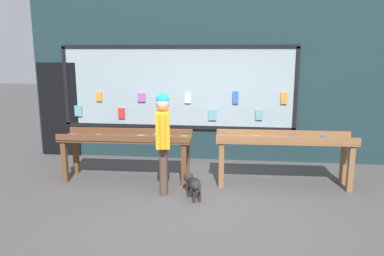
# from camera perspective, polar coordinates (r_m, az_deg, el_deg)

# --- Properties ---
(ground_plane) EXTENTS (40.00, 40.00, 0.00)m
(ground_plane) POSITION_cam_1_polar(r_m,az_deg,el_deg) (6.16, 1.03, -10.80)
(ground_plane) COLOR #474444
(shopfront_facade) EXTENTS (7.81, 0.29, 3.60)m
(shopfront_facade) POSITION_cam_1_polar(r_m,az_deg,el_deg) (8.10, 2.22, 7.61)
(shopfront_facade) COLOR #192D33
(shopfront_facade) RESTS_ON ground_plane
(display_table_left) EXTENTS (2.40, 0.75, 0.90)m
(display_table_left) POSITION_cam_1_polar(r_m,az_deg,el_deg) (6.98, -9.96, -2.01)
(display_table_left) COLOR brown
(display_table_left) RESTS_ON ground_plane
(display_table_right) EXTENTS (2.39, 0.64, 0.95)m
(display_table_right) POSITION_cam_1_polar(r_m,az_deg,el_deg) (6.73, 13.85, -2.42)
(display_table_right) COLOR brown
(display_table_right) RESTS_ON ground_plane
(person_browsing) EXTENTS (0.29, 0.66, 1.70)m
(person_browsing) POSITION_cam_1_polar(r_m,az_deg,el_deg) (6.14, -4.43, -1.14)
(person_browsing) COLOR #4C382D
(person_browsing) RESTS_ON ground_plane
(small_dog) EXTENTS (0.38, 0.56, 0.38)m
(small_dog) POSITION_cam_1_polar(r_m,az_deg,el_deg) (6.09, 0.16, -8.42)
(small_dog) COLOR black
(small_dog) RESTS_ON ground_plane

